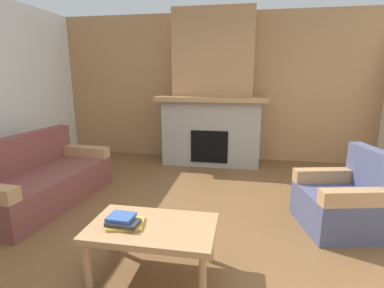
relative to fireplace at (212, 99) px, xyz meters
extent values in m
plane|color=brown|center=(0.00, -2.62, -1.16)|extent=(9.00, 9.00, 0.00)
cube|color=#A87A4C|center=(0.00, 0.38, 0.19)|extent=(6.00, 0.12, 2.70)
cube|color=gray|center=(0.00, -0.03, -0.59)|extent=(1.70, 0.70, 1.15)
cube|color=black|center=(0.00, -0.36, -0.78)|extent=(0.64, 0.08, 0.56)
cube|color=#A87A4C|center=(0.00, -0.08, 0.03)|extent=(1.90, 0.82, 0.08)
cube|color=#A87A4C|center=(0.00, 0.07, 0.80)|extent=(1.40, 0.50, 1.47)
cube|color=brown|center=(-1.87, -2.21, -0.96)|extent=(0.98, 1.86, 0.40)
cube|color=brown|center=(-2.21, -2.18, -0.54)|extent=(0.30, 1.81, 0.45)
cube|color=tan|center=(-1.80, -1.39, -0.69)|extent=(0.85, 0.23, 0.15)
cube|color=#474C6B|center=(1.61, -2.21, -0.96)|extent=(0.91, 0.91, 0.40)
cube|color=#474C6B|center=(1.91, -2.14, -0.54)|extent=(0.30, 0.77, 0.45)
cube|color=tan|center=(1.54, -1.91, -0.69)|extent=(0.77, 0.30, 0.15)
cube|color=tan|center=(1.67, -2.51, -0.69)|extent=(0.77, 0.30, 0.15)
cube|color=tan|center=(-0.10, -3.28, -0.76)|extent=(1.00, 0.60, 0.05)
cylinder|color=tan|center=(-0.54, -3.52, -0.97)|extent=(0.06, 0.06, 0.38)
cylinder|color=tan|center=(0.34, -3.52, -0.97)|extent=(0.06, 0.06, 0.38)
cylinder|color=tan|center=(-0.54, -3.04, -0.97)|extent=(0.06, 0.06, 0.38)
cylinder|color=tan|center=(0.34, -3.04, -0.97)|extent=(0.06, 0.06, 0.38)
cube|color=gold|center=(-0.30, -3.31, -0.72)|extent=(0.30, 0.26, 0.02)
cube|color=#2D2D33|center=(-0.32, -3.35, -0.70)|extent=(0.26, 0.16, 0.03)
cube|color=#335699|center=(-0.34, -3.32, -0.67)|extent=(0.21, 0.18, 0.03)
camera|label=1|loc=(0.58, -5.29, 0.42)|focal=27.42mm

